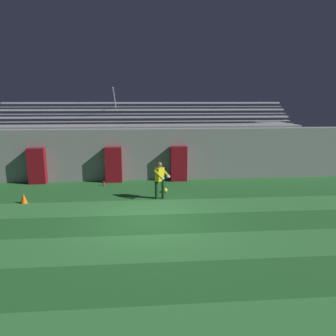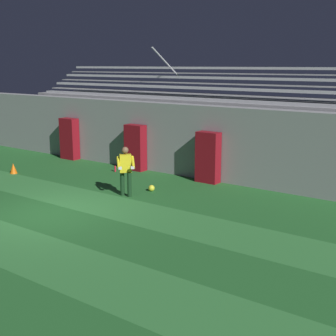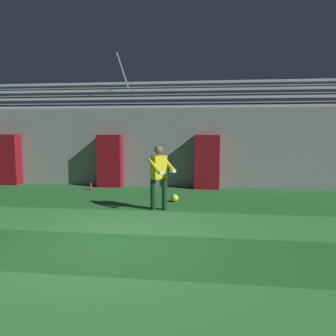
{
  "view_description": "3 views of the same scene",
  "coord_description": "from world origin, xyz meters",
  "px_view_note": "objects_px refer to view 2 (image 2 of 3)",
  "views": [
    {
      "loc": [
        -0.25,
        -11.35,
        4.37
      ],
      "look_at": [
        1.02,
        4.17,
        1.09
      ],
      "focal_mm": 35.0,
      "sensor_mm": 36.0,
      "label": 1
    },
    {
      "loc": [
        10.57,
        -8.61,
        4.31
      ],
      "look_at": [
        1.61,
        3.64,
        0.94
      ],
      "focal_mm": 50.0,
      "sensor_mm": 36.0,
      "label": 2
    },
    {
      "loc": [
        1.78,
        -5.55,
        2.09
      ],
      "look_at": [
        0.57,
        4.4,
        0.9
      ],
      "focal_mm": 35.0,
      "sensor_mm": 36.0,
      "label": 3
    }
  ],
  "objects_px": {
    "traffic_cone": "(13,168)",
    "padding_pillar_gate_left": "(135,148)",
    "goalkeeper": "(126,168)",
    "soccer_ball": "(151,188)",
    "padding_pillar_gate_right": "(208,157)",
    "water_bottle": "(115,169)",
    "padding_pillar_far_left": "(70,139)"
  },
  "relations": [
    {
      "from": "traffic_cone",
      "to": "padding_pillar_gate_left",
      "type": "bearing_deg",
      "value": 43.81
    },
    {
      "from": "goalkeeper",
      "to": "traffic_cone",
      "type": "height_order",
      "value": "goalkeeper"
    },
    {
      "from": "soccer_ball",
      "to": "traffic_cone",
      "type": "bearing_deg",
      "value": -169.26
    },
    {
      "from": "goalkeeper",
      "to": "traffic_cone",
      "type": "distance_m",
      "value": 5.91
    },
    {
      "from": "padding_pillar_gate_right",
      "to": "goalkeeper",
      "type": "height_order",
      "value": "padding_pillar_gate_right"
    },
    {
      "from": "padding_pillar_gate_left",
      "to": "soccer_ball",
      "type": "bearing_deg",
      "value": -40.8
    },
    {
      "from": "padding_pillar_gate_right",
      "to": "water_bottle",
      "type": "distance_m",
      "value": 4.13
    },
    {
      "from": "goalkeeper",
      "to": "traffic_cone",
      "type": "xyz_separation_m",
      "value": [
        -5.86,
        -0.18,
        -0.74
      ]
    },
    {
      "from": "padding_pillar_far_left",
      "to": "soccer_ball",
      "type": "xyz_separation_m",
      "value": [
        6.58,
        -2.25,
        -0.84
      ]
    },
    {
      "from": "traffic_cone",
      "to": "water_bottle",
      "type": "relative_size",
      "value": 1.75
    },
    {
      "from": "traffic_cone",
      "to": "water_bottle",
      "type": "height_order",
      "value": "traffic_cone"
    },
    {
      "from": "soccer_ball",
      "to": "water_bottle",
      "type": "bearing_deg",
      "value": 154.04
    },
    {
      "from": "goalkeeper",
      "to": "padding_pillar_far_left",
      "type": "bearing_deg",
      "value": 152.74
    },
    {
      "from": "padding_pillar_far_left",
      "to": "water_bottle",
      "type": "distance_m",
      "value": 3.69
    },
    {
      "from": "padding_pillar_gate_left",
      "to": "traffic_cone",
      "type": "xyz_separation_m",
      "value": [
        -3.56,
        -3.41,
        -0.74
      ]
    },
    {
      "from": "padding_pillar_gate_left",
      "to": "padding_pillar_far_left",
      "type": "bearing_deg",
      "value": 180.0
    },
    {
      "from": "padding_pillar_gate_left",
      "to": "padding_pillar_far_left",
      "type": "height_order",
      "value": "same"
    },
    {
      "from": "padding_pillar_gate_left",
      "to": "goalkeeper",
      "type": "relative_size",
      "value": 1.13
    },
    {
      "from": "padding_pillar_gate_left",
      "to": "water_bottle",
      "type": "height_order",
      "value": "padding_pillar_gate_left"
    },
    {
      "from": "padding_pillar_gate_left",
      "to": "soccer_ball",
      "type": "relative_size",
      "value": 8.59
    },
    {
      "from": "padding_pillar_gate_right",
      "to": "soccer_ball",
      "type": "height_order",
      "value": "padding_pillar_gate_right"
    },
    {
      "from": "padding_pillar_gate_right",
      "to": "padding_pillar_far_left",
      "type": "height_order",
      "value": "same"
    },
    {
      "from": "padding_pillar_gate_right",
      "to": "soccer_ball",
      "type": "relative_size",
      "value": 8.59
    },
    {
      "from": "soccer_ball",
      "to": "traffic_cone",
      "type": "distance_m",
      "value": 6.27
    },
    {
      "from": "traffic_cone",
      "to": "water_bottle",
      "type": "xyz_separation_m",
      "value": [
        3.09,
        2.66,
        -0.09
      ]
    },
    {
      "from": "goalkeeper",
      "to": "soccer_ball",
      "type": "height_order",
      "value": "goalkeeper"
    },
    {
      "from": "padding_pillar_gate_left",
      "to": "padding_pillar_gate_right",
      "type": "xyz_separation_m",
      "value": [
        3.51,
        0.0,
        0.0
      ]
    },
    {
      "from": "padding_pillar_gate_right",
      "to": "soccer_ball",
      "type": "bearing_deg",
      "value": -111.92
    },
    {
      "from": "traffic_cone",
      "to": "padding_pillar_gate_right",
      "type": "bearing_deg",
      "value": 25.79
    },
    {
      "from": "soccer_ball",
      "to": "traffic_cone",
      "type": "height_order",
      "value": "traffic_cone"
    },
    {
      "from": "padding_pillar_gate_left",
      "to": "padding_pillar_far_left",
      "type": "distance_m",
      "value": 3.98
    },
    {
      "from": "soccer_ball",
      "to": "padding_pillar_gate_right",
      "type": "bearing_deg",
      "value": 68.08
    }
  ]
}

